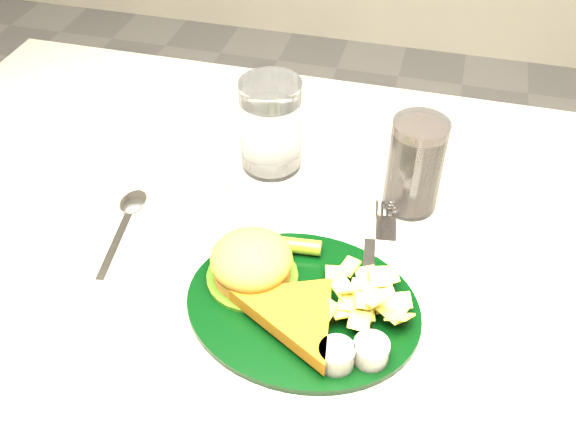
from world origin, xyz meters
name	(u,v)px	position (x,y,z in m)	size (l,w,h in m)	color
table	(284,404)	(0.00, 0.00, 0.38)	(1.20, 0.80, 0.75)	gray
dinner_plate	(303,290)	(0.05, -0.10, 0.78)	(0.27, 0.22, 0.06)	black
water_glass	(271,125)	(-0.06, 0.15, 0.82)	(0.08, 0.08, 0.13)	silver
cola_glass	(415,166)	(0.14, 0.11, 0.81)	(0.07, 0.07, 0.13)	black
fork_napkin	(369,278)	(0.12, -0.04, 0.76)	(0.15, 0.20, 0.01)	white
spoon	(115,244)	(-0.20, -0.06, 0.76)	(0.04, 0.16, 0.01)	white
wrapped_straw	(262,189)	(-0.05, 0.09, 0.75)	(0.21, 0.07, 0.01)	white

